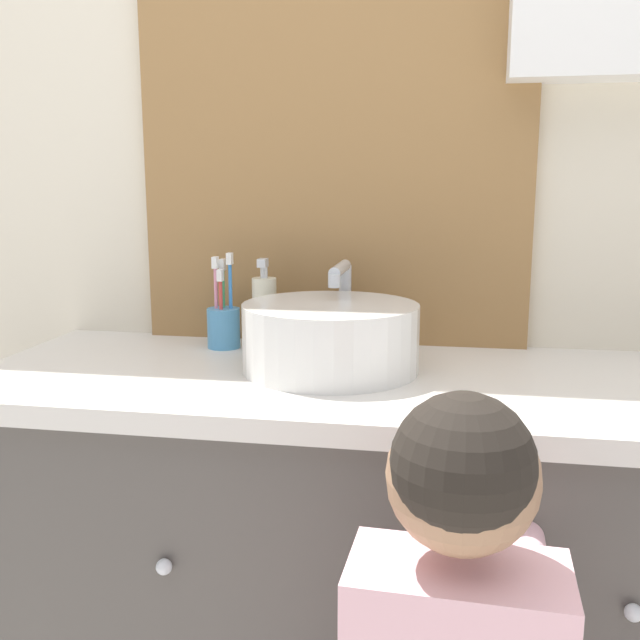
% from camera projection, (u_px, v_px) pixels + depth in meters
% --- Properties ---
extents(wall_back, '(3.20, 0.18, 2.50)m').
position_uv_depth(wall_back, '(423.00, 127.00, 1.37)').
color(wall_back, beige).
rests_on(wall_back, ground_plane).
extents(vanity_counter, '(1.45, 0.52, 0.86)m').
position_uv_depth(vanity_counter, '(396.00, 607.00, 1.27)').
color(vanity_counter, '#4C4742').
rests_on(vanity_counter, ground_plane).
extents(sink_basin, '(0.30, 0.35, 0.17)m').
position_uv_depth(sink_basin, '(332.00, 335.00, 1.21)').
color(sink_basin, silver).
rests_on(sink_basin, vanity_counter).
extents(toothbrush_holder, '(0.06, 0.06, 0.18)m').
position_uv_depth(toothbrush_holder, '(224.00, 323.00, 1.38)').
color(toothbrush_holder, '#4C93C6').
rests_on(toothbrush_holder, vanity_counter).
extents(soap_dispenser, '(0.05, 0.05, 0.18)m').
position_uv_depth(soap_dispenser, '(265.00, 312.00, 1.37)').
color(soap_dispenser, beige).
rests_on(soap_dispenser, vanity_counter).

